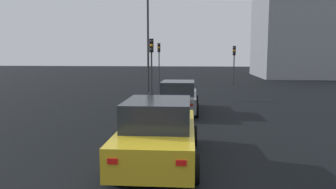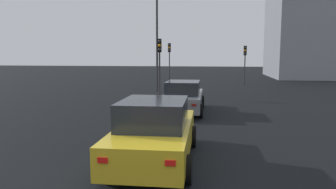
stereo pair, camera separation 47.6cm
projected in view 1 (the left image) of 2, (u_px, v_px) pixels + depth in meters
The scene contains 7 objects.
car_grey_lead at pixel (178, 97), 15.34m from camera, with size 4.73×2.08×1.53m.
car_yellow_second at pixel (159, 132), 8.05m from camera, with size 4.60×2.16×1.64m.
traffic_light_near_left at pixel (159, 54), 31.71m from camera, with size 0.32×0.29×4.05m.
traffic_light_near_right at pixel (234, 57), 30.16m from camera, with size 0.33×0.31×3.73m.
traffic_light_far_left at pixel (151, 55), 20.85m from camera, with size 0.33×0.31×3.89m.
street_lamp_kerbside at pixel (148, 36), 23.91m from camera, with size 0.56×0.36×7.27m.
building_facade_left at pixel (302, 35), 41.40m from camera, with size 13.24×11.36×11.12m, color gray.
Camera 1 is at (-6.01, -1.00, 2.72)m, focal length 33.39 mm.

